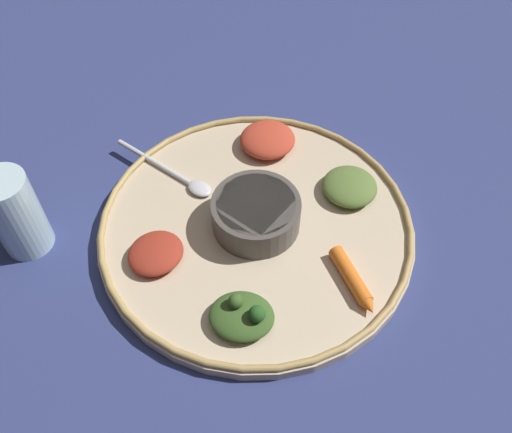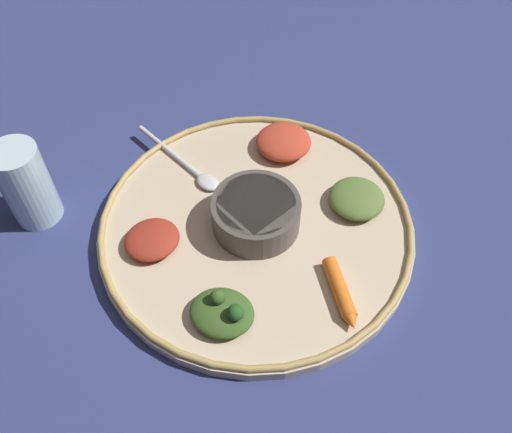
{
  "view_description": "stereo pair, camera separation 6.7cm",
  "coord_description": "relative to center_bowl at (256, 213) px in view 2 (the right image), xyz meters",
  "views": [
    {
      "loc": [
        -0.36,
        0.2,
        0.56
      ],
      "look_at": [
        0.0,
        0.0,
        0.03
      ],
      "focal_mm": 38.72,
      "sensor_mm": 36.0,
      "label": 1
    },
    {
      "loc": [
        -0.39,
        0.14,
        0.56
      ],
      "look_at": [
        0.0,
        0.0,
        0.03
      ],
      "focal_mm": 38.72,
      "sensor_mm": 36.0,
      "label": 2
    }
  ],
  "objects": [
    {
      "name": "platter_rim",
      "position": [
        0.0,
        0.0,
        -0.02
      ],
      "size": [
        0.39,
        0.39,
        0.01
      ],
      "primitive_type": "torus",
      "color": "tan",
      "rests_on": "platter"
    },
    {
      "name": "drinking_glass",
      "position": [
        0.12,
        0.25,
        0.01
      ],
      "size": [
        0.06,
        0.06,
        0.11
      ],
      "color": "silver",
      "rests_on": "ground_plane"
    },
    {
      "name": "greens_pile",
      "position": [
        -0.11,
        0.08,
        -0.01
      ],
      "size": [
        0.09,
        0.09,
        0.04
      ],
      "color": "#385623",
      "rests_on": "platter"
    },
    {
      "name": "ground_plane",
      "position": [
        0.0,
        0.0,
        -0.04
      ],
      "size": [
        2.4,
        2.4,
        0.0
      ],
      "primitive_type": "plane",
      "color": "navy"
    },
    {
      "name": "mound_berbere_red",
      "position": [
        0.11,
        -0.08,
        -0.01
      ],
      "size": [
        0.09,
        0.09,
        0.03
      ],
      "primitive_type": "ellipsoid",
      "rotation": [
        0.0,
        0.0,
        1.33
      ],
      "color": "#B73D28",
      "rests_on": "platter"
    },
    {
      "name": "platter",
      "position": [
        0.0,
        0.0,
        -0.03
      ],
      "size": [
        0.39,
        0.39,
        0.02
      ],
      "primitive_type": "cylinder",
      "color": "#C6B293",
      "rests_on": "ground_plane"
    },
    {
      "name": "mound_collards",
      "position": [
        -0.01,
        -0.13,
        -0.01
      ],
      "size": [
        0.09,
        0.09,
        0.02
      ],
      "primitive_type": "ellipsoid",
      "rotation": [
        0.0,
        0.0,
        4.34
      ],
      "color": "#567033",
      "rests_on": "platter"
    },
    {
      "name": "center_bowl",
      "position": [
        0.0,
        0.0,
        0.0
      ],
      "size": [
        0.11,
        0.11,
        0.04
      ],
      "color": "#4C4742",
      "rests_on": "platter"
    },
    {
      "name": "carrot_near_spoon",
      "position": [
        -0.13,
        -0.05,
        -0.01
      ],
      "size": [
        0.09,
        0.03,
        0.02
      ],
      "color": "orange",
      "rests_on": "platter"
    },
    {
      "name": "spoon",
      "position": [
        0.12,
        0.05,
        -0.02
      ],
      "size": [
        0.16,
        0.08,
        0.01
      ],
      "color": "silver",
      "rests_on": "platter"
    },
    {
      "name": "mound_beet",
      "position": [
        0.01,
        0.13,
        -0.01
      ],
      "size": [
        0.08,
        0.08,
        0.02
      ],
      "primitive_type": "ellipsoid",
      "rotation": [
        0.0,
        0.0,
        1.8
      ],
      "color": "maroon",
      "rests_on": "platter"
    }
  ]
}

